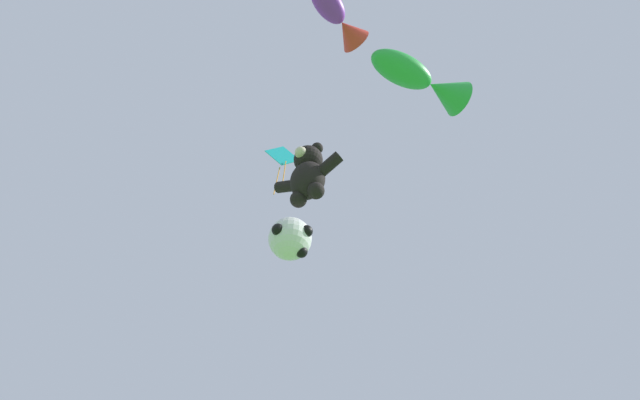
{
  "coord_description": "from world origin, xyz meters",
  "views": [
    {
      "loc": [
        3.91,
        -2.05,
        0.97
      ],
      "look_at": [
        0.12,
        3.72,
        8.35
      ],
      "focal_mm": 24.0,
      "sensor_mm": 36.0,
      "label": 1
    }
  ],
  "objects_px": {
    "fish_kite_violet": "(339,18)",
    "teddy_bear_kite": "(308,174)",
    "soccer_ball_kite": "(291,239)",
    "diamond_kite": "(282,159)",
    "fish_kite_emerald": "(424,81)"
  },
  "relations": [
    {
      "from": "soccer_ball_kite",
      "to": "fish_kite_emerald",
      "type": "height_order",
      "value": "fish_kite_emerald"
    },
    {
      "from": "diamond_kite",
      "to": "fish_kite_violet",
      "type": "bearing_deg",
      "value": -38.78
    },
    {
      "from": "teddy_bear_kite",
      "to": "fish_kite_violet",
      "type": "xyz_separation_m",
      "value": [
        1.95,
        -1.69,
        2.53
      ]
    },
    {
      "from": "teddy_bear_kite",
      "to": "soccer_ball_kite",
      "type": "xyz_separation_m",
      "value": [
        -0.6,
        0.3,
        -1.42
      ]
    },
    {
      "from": "diamond_kite",
      "to": "teddy_bear_kite",
      "type": "bearing_deg",
      "value": -36.86
    },
    {
      "from": "fish_kite_violet",
      "to": "teddy_bear_kite",
      "type": "bearing_deg",
      "value": 139.02
    },
    {
      "from": "soccer_ball_kite",
      "to": "fish_kite_emerald",
      "type": "xyz_separation_m",
      "value": [
        3.58,
        0.02,
        3.11
      ]
    },
    {
      "from": "teddy_bear_kite",
      "to": "fish_kite_emerald",
      "type": "bearing_deg",
      "value": 6.13
    },
    {
      "from": "soccer_ball_kite",
      "to": "fish_kite_violet",
      "type": "height_order",
      "value": "fish_kite_violet"
    },
    {
      "from": "soccer_ball_kite",
      "to": "fish_kite_violet",
      "type": "bearing_deg",
      "value": -38.03
    },
    {
      "from": "soccer_ball_kite",
      "to": "fish_kite_emerald",
      "type": "relative_size",
      "value": 0.4
    },
    {
      "from": "teddy_bear_kite",
      "to": "fish_kite_emerald",
      "type": "distance_m",
      "value": 3.44
    },
    {
      "from": "soccer_ball_kite",
      "to": "fish_kite_violet",
      "type": "distance_m",
      "value": 5.1
    },
    {
      "from": "soccer_ball_kite",
      "to": "diamond_kite",
      "type": "xyz_separation_m",
      "value": [
        -1.77,
        1.47,
        5.59
      ]
    },
    {
      "from": "fish_kite_emerald",
      "to": "fish_kite_violet",
      "type": "height_order",
      "value": "fish_kite_violet"
    }
  ]
}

